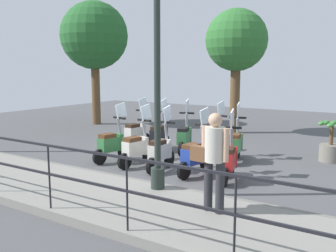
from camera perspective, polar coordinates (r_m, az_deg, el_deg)
The scene contains 18 objects.
ground_plane at distance 9.72m, azimuth 1.87°, elevation -5.64°, with size 28.00×28.00×0.00m, color #4C4C4F.
promenade_walkway at distance 7.27m, azimuth -11.01°, elevation -10.21°, with size 2.20×20.00×0.15m.
fence_railing at distance 6.35m, azimuth -17.73°, elevation -5.44°, with size 0.04×16.03×1.07m.
lamp_post_near at distance 6.90m, azimuth -1.65°, elevation 6.83°, with size 0.26×0.90×4.57m.
pedestrian_with_bag at distance 5.93m, azimuth 6.94°, elevation -4.35°, with size 0.36×0.66×1.59m.
tree_large at distance 16.64m, azimuth -11.17°, elevation 13.27°, with size 2.87×2.87×5.24m.
tree_distant at distance 14.27m, azimuth 10.38°, elevation 12.53°, with size 2.28×2.28×4.59m.
potted_palm at distance 10.65m, azimuth 23.56°, elevation -2.65°, with size 1.06×0.66×1.05m.
scooter_near_0 at distance 8.20m, azimuth 9.23°, elevation -5.00°, with size 1.22×0.51×1.54m.
scooter_near_1 at distance 8.49m, azimuth 4.22°, elevation -4.43°, with size 1.23×0.47×1.54m.
scooter_near_2 at distance 8.90m, azimuth -1.12°, elevation -3.79°, with size 1.23×0.44×1.54m.
scooter_near_3 at distance 9.31m, azimuth -4.80°, elevation -3.26°, with size 1.23×0.47×1.54m.
scooter_near_4 at distance 9.84m, azimuth -8.55°, elevation -2.68°, with size 1.23×0.47×1.54m.
scooter_far_0 at distance 9.90m, azimuth 10.26°, elevation -2.65°, with size 1.22×0.50×1.54m.
scooter_far_1 at distance 10.25m, azimuth 7.01°, elevation -2.18°, with size 1.23×0.44×1.54m.
scooter_far_2 at distance 10.76m, azimuth 2.53°, elevation -1.60°, with size 1.20×0.54×1.54m.
scooter_far_3 at distance 11.03m, azimuth -1.31°, elevation -1.35°, with size 1.23×0.44×1.54m.
scooter_far_4 at distance 11.48m, azimuth -4.90°, elevation -0.97°, with size 1.23×0.44×1.54m.
Camera 1 is at (-8.13, -4.75, 2.42)m, focal length 40.00 mm.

